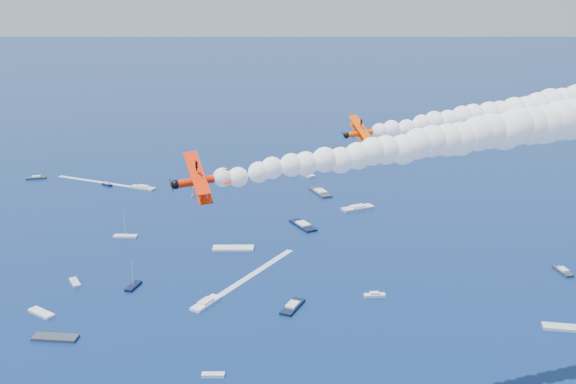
# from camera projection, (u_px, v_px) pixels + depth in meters

# --- Properties ---
(biplane_lead) EXTENTS (9.35, 10.33, 7.22)m
(biplane_lead) POSITION_uv_depth(u_px,v_px,m) (362.00, 133.00, 112.45)
(biplane_lead) COLOR #F84A05
(biplane_trail) EXTENTS (12.44, 13.69, 9.73)m
(biplane_trail) POSITION_uv_depth(u_px,v_px,m) (201.00, 180.00, 96.34)
(biplane_trail) COLOR #FF2805
(smoke_trail_lead) EXTENTS (74.74, 61.34, 12.77)m
(smoke_trail_lead) POSITION_uv_depth(u_px,v_px,m) (545.00, 105.00, 121.78)
(smoke_trail_lead) COLOR white
(smoke_trail_trail) EXTENTS (74.77, 62.05, 12.77)m
(smoke_trail_trail) POSITION_uv_depth(u_px,v_px,m) (425.00, 144.00, 105.96)
(smoke_trail_trail) COLOR white
(spectator_boats) EXTENTS (253.30, 192.91, 0.70)m
(spectator_boats) POSITION_uv_depth(u_px,v_px,m) (309.00, 252.00, 207.70)
(spectator_boats) COLOR white
(spectator_boats) RESTS_ON ground
(boat_wakes) EXTENTS (126.88, 163.55, 0.04)m
(boat_wakes) POSITION_uv_depth(u_px,v_px,m) (60.00, 253.00, 208.21)
(boat_wakes) COLOR white
(boat_wakes) RESTS_ON ground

